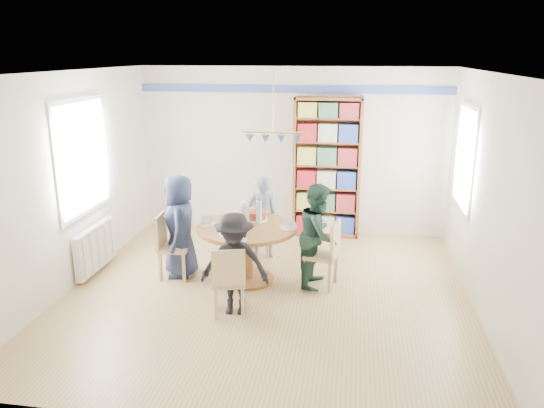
% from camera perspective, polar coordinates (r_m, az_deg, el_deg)
% --- Properties ---
extents(ground, '(5.00, 5.00, 0.00)m').
position_cam_1_polar(ground, '(6.75, -0.53, -9.53)').
color(ground, tan).
extents(room_shell, '(5.00, 5.00, 5.00)m').
position_cam_1_polar(room_shell, '(7.10, -1.50, 5.77)').
color(room_shell, white).
rests_on(room_shell, ground).
extents(radiator, '(0.12, 1.00, 0.60)m').
position_cam_1_polar(radiator, '(7.62, -18.44, -4.48)').
color(radiator, silver).
rests_on(radiator, ground).
extents(dining_table, '(1.30, 1.30, 0.75)m').
position_cam_1_polar(dining_table, '(6.91, -2.68, -3.93)').
color(dining_table, olive).
rests_on(dining_table, ground).
extents(chair_left, '(0.40, 0.40, 0.87)m').
position_cam_1_polar(chair_left, '(7.17, -11.01, -4.12)').
color(chair_left, tan).
rests_on(chair_left, ground).
extents(chair_right, '(0.46, 0.46, 0.88)m').
position_cam_1_polar(chair_right, '(6.78, 5.94, -5.06)').
color(chair_right, tan).
rests_on(chair_right, ground).
extents(chair_far, '(0.38, 0.38, 0.85)m').
position_cam_1_polar(chair_far, '(7.90, -1.29, -2.01)').
color(chair_far, tan).
rests_on(chair_far, ground).
extents(chair_near, '(0.46, 0.46, 0.84)m').
position_cam_1_polar(chair_near, '(6.04, -4.70, -7.99)').
color(chair_near, tan).
rests_on(chair_near, ground).
extents(person_left, '(0.59, 0.76, 1.38)m').
position_cam_1_polar(person_left, '(7.14, -9.87, -2.35)').
color(person_left, '#1B223C').
rests_on(person_left, ground).
extents(person_right, '(0.59, 0.72, 1.34)m').
position_cam_1_polar(person_right, '(6.77, 5.05, -3.37)').
color(person_right, '#183128').
rests_on(person_right, ground).
extents(person_far, '(0.50, 0.39, 1.22)m').
position_cam_1_polar(person_far, '(7.69, -1.05, -1.42)').
color(person_far, gray).
rests_on(person_far, ground).
extents(person_near, '(0.81, 0.50, 1.21)m').
position_cam_1_polar(person_near, '(6.05, -4.04, -6.48)').
color(person_near, black).
rests_on(person_near, ground).
extents(bookshelf, '(1.07, 0.32, 2.24)m').
position_cam_1_polar(bookshelf, '(8.55, 5.93, 3.74)').
color(bookshelf, brown).
rests_on(bookshelf, ground).
extents(tableware, '(1.29, 1.29, 0.34)m').
position_cam_1_polar(tableware, '(6.85, -2.90, -1.74)').
color(tableware, white).
rests_on(tableware, dining_table).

